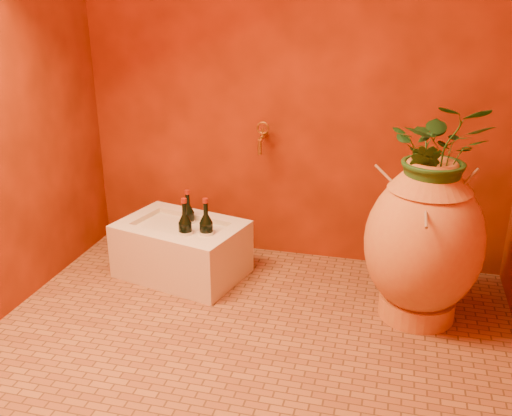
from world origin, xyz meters
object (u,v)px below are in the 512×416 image
(amphora, at_px, (423,242))
(wall_tap, at_px, (262,136))
(stone_basin, at_px, (182,250))
(wine_bottle_a, at_px, (188,223))
(wine_bottle_b, at_px, (186,233))
(wine_bottle_c, at_px, (206,234))

(amphora, relative_size, wall_tap, 4.63)
(amphora, relative_size, stone_basin, 1.05)
(wine_bottle_a, bearing_deg, wine_bottle_b, -74.95)
(amphora, distance_m, wine_bottle_a, 1.33)
(stone_basin, relative_size, wine_bottle_b, 2.44)
(wine_bottle_c, height_order, wall_tap, wall_tap)
(amphora, height_order, stone_basin, amphora)
(wine_bottle_a, relative_size, wine_bottle_c, 0.96)
(stone_basin, bearing_deg, wine_bottle_a, 83.01)
(amphora, xyz_separation_m, wine_bottle_a, (-1.30, 0.22, -0.12))
(stone_basin, bearing_deg, wine_bottle_c, -14.69)
(stone_basin, bearing_deg, wall_tap, 42.00)
(amphora, height_order, wall_tap, wall_tap)
(wine_bottle_a, bearing_deg, wall_tap, 34.22)
(wine_bottle_a, height_order, wine_bottle_b, wine_bottle_b)
(wine_bottle_b, distance_m, wall_tap, 0.71)
(wine_bottle_b, xyz_separation_m, wine_bottle_c, (0.11, 0.02, 0.00))
(amphora, relative_size, wine_bottle_b, 2.56)
(amphora, bearing_deg, stone_basin, 174.39)
(stone_basin, height_order, wine_bottle_c, wine_bottle_c)
(wine_bottle_b, bearing_deg, wine_bottle_c, 11.52)
(wine_bottle_b, bearing_deg, wall_tap, 51.36)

